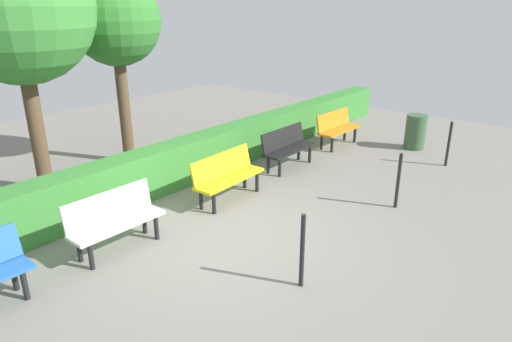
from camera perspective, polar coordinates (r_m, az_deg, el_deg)
name	(u,v)px	position (r m, az deg, el deg)	size (l,w,h in m)	color
ground_plane	(221,234)	(7.06, -4.54, -8.05)	(20.04, 20.04, 0.00)	gray
bench_orange	(337,127)	(11.46, 10.27, 5.54)	(1.41, 0.52, 0.86)	orange
bench_black	(287,146)	(9.74, 4.01, 3.19)	(1.45, 0.47, 0.86)	black
bench_yellow	(227,174)	(8.09, -3.74, -0.44)	(1.54, 0.52, 0.86)	yellow
bench_white	(115,219)	(6.76, -17.61, -5.82)	(1.40, 0.49, 0.86)	white
hedge_row	(176,164)	(8.90, -10.20, 0.89)	(16.04, 0.56, 0.86)	#387F33
tree_near	(115,22)	(10.10, -17.51, 17.66)	(1.87, 1.87, 4.00)	brown
tree_mid	(15,7)	(8.95, -28.40, 17.89)	(2.63, 2.63, 4.65)	brown
railing_post_near	(449,144)	(10.67, 23.37, 3.18)	(0.06, 0.06, 1.00)	black
railing_post_mid	(398,181)	(8.11, 17.69, -1.21)	(0.06, 0.06, 1.00)	black
railing_post_far	(302,251)	(5.64, 5.92, -10.13)	(0.06, 0.06, 1.00)	black
trash_bin	(416,132)	(11.73, 19.69, 4.73)	(0.50, 0.50, 0.84)	#385938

